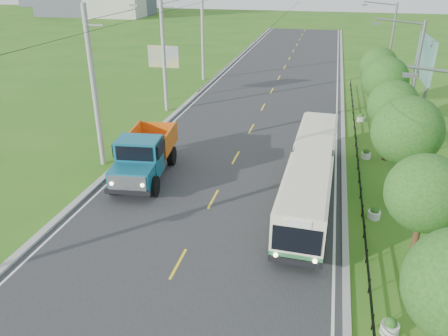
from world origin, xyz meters
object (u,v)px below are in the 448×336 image
at_px(tree_fourth, 393,108).
at_px(tree_back, 379,68).
at_px(bus, 311,171).
at_px(planter_near, 374,213).
at_px(billboard_left, 164,60).
at_px(planter_mid, 366,154).
at_px(dump_truck, 144,153).
at_px(tree_second, 425,196).
at_px(streetlight_mid, 410,89).
at_px(pole_far, 203,34).
at_px(planter_front, 390,327).
at_px(pole_near, 94,88).
at_px(billboard_right, 424,64).
at_px(streetlight_far, 388,51).
at_px(planter_far, 361,118).
at_px(tree_third, 407,134).
at_px(pole_mid, 164,53).
at_px(tree_fifth, 385,82).

distance_m(tree_fourth, tree_back, 12.00).
relative_size(tree_back, bus, 0.39).
height_order(planter_near, billboard_left, billboard_left).
height_order(planter_mid, bus, bus).
height_order(bus, dump_truck, dump_truck).
relative_size(tree_back, dump_truck, 0.77).
xyz_separation_m(tree_second, streetlight_mid, (0.79, 11.86, 1.38)).
xyz_separation_m(pole_far, planter_front, (16.86, -35.00, -4.81)).
bearing_deg(streetlight_mid, pole_near, -165.19).
height_order(streetlight_mid, billboard_right, streetlight_mid).
distance_m(pole_far, tree_second, 35.82).
bearing_deg(bus, billboard_left, 133.22).
xyz_separation_m(tree_second, bus, (-4.67, 5.39, -1.89)).
relative_size(tree_second, streetlight_far, 0.58).
height_order(pole_near, tree_second, pole_near).
relative_size(pole_near, planter_far, 14.93).
relative_size(streetlight_far, planter_near, 13.54).
xyz_separation_m(streetlight_mid, billboard_left, (-20.14, 10.00, -1.04)).
height_order(tree_third, planter_front, tree_third).
xyz_separation_m(pole_mid, tree_second, (18.12, -18.86, -1.57)).
height_order(pole_far, bus, pole_far).
height_order(tree_second, tree_third, tree_third).
height_order(pole_mid, billboard_left, pole_mid).
height_order(pole_far, dump_truck, pole_far).
bearing_deg(planter_front, planter_mid, 90.00).
height_order(streetlight_mid, planter_mid, streetlight_mid).
bearing_deg(billboard_right, tree_fourth, -112.64).
height_order(streetlight_mid, planter_far, streetlight_mid).
bearing_deg(tree_back, pole_near, -136.59).
relative_size(planter_near, bus, 0.05).
xyz_separation_m(tree_second, tree_fifth, (0.00, 18.00, 0.33)).
relative_size(tree_third, planter_near, 8.96).
distance_m(tree_second, streetlight_mid, 11.97).
height_order(streetlight_far, bus, streetlight_far).
relative_size(streetlight_mid, bus, 0.64).
distance_m(streetlight_far, planter_mid, 14.88).
xyz_separation_m(pole_near, tree_second, (18.12, -6.86, -1.57)).
relative_size(pole_near, pole_mid, 1.00).
height_order(streetlight_far, planter_far, streetlight_far).
height_order(tree_third, streetlight_mid, streetlight_mid).
height_order(planter_front, planter_far, same).
xyz_separation_m(tree_back, planter_near, (-1.26, -20.14, -3.37)).
bearing_deg(billboard_right, tree_back, 111.70).
bearing_deg(pole_far, billboard_left, -97.83).
relative_size(pole_near, planter_mid, 14.93).
height_order(planter_near, planter_far, same).
bearing_deg(planter_far, streetlight_mid, -75.68).
bearing_deg(pole_far, pole_mid, -90.00).
relative_size(pole_near, tree_fourth, 1.85).
relative_size(pole_mid, planter_front, 14.93).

